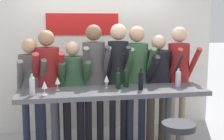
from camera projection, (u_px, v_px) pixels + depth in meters
back_wall at (98, 52)px, 5.42m from camera, size 4.09×0.12×2.69m
tasting_table at (113, 101)px, 4.11m from camera, size 2.49×0.61×0.99m
person_far_left at (31, 82)px, 4.44m from camera, size 0.44×0.55×1.65m
person_left at (48, 77)px, 4.48m from camera, size 0.47×0.58×1.76m
person_center_left at (73, 83)px, 4.62m from camera, size 0.46×0.54×1.59m
person_center at (94, 70)px, 4.65m from camera, size 0.41×0.55×1.84m
person_center_right at (118, 69)px, 4.68m from camera, size 0.44×0.58×1.85m
person_right at (137, 71)px, 4.71m from camera, size 0.41×0.54×1.81m
person_far_right at (158, 77)px, 4.78m from camera, size 0.53×0.62×1.68m
person_rightmost at (179, 70)px, 4.80m from camera, size 0.43×0.56×1.80m
wine_bottle_0 at (178, 77)px, 4.29m from camera, size 0.07×0.07×0.27m
wine_bottle_1 at (32, 85)px, 3.76m from camera, size 0.07×0.07×0.29m
wine_bottle_2 at (118, 79)px, 4.15m from camera, size 0.06×0.06×0.28m
wine_bottle_3 at (141, 80)px, 4.07m from camera, size 0.06×0.06×0.30m
wine_bottle_4 at (126, 77)px, 4.24m from camera, size 0.07×0.07×0.31m
wine_glass_0 at (45, 85)px, 3.77m from camera, size 0.07×0.07×0.18m
wine_glass_1 at (107, 79)px, 4.19m from camera, size 0.07×0.07×0.18m
wine_glass_2 at (58, 81)px, 4.04m from camera, size 0.07×0.07×0.18m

